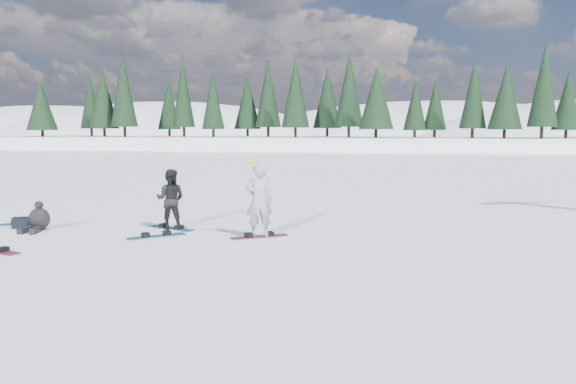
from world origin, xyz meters
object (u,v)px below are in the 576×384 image
object	(u,v)px
seated_rider	(38,219)
gear_bag	(21,223)
snowboard_loose_c	(4,225)
snowboard_loose_a	(156,236)
snowboarder_woman	(259,200)
snowboarder_man	(171,199)

from	to	relation	value
seated_rider	gear_bag	size ratio (longest dim) A/B	2.20
snowboard_loose_c	snowboard_loose_a	size ratio (longest dim) A/B	1.00
gear_bag	snowboard_loose_a	bearing A→B (deg)	-7.26
gear_bag	snowboard_loose_c	world-z (taller)	gear_bag
snowboarder_woman	snowboarder_man	size ratio (longest dim) A/B	1.23
snowboarder_woman	snowboard_loose_a	bearing A→B (deg)	-11.46
gear_bag	snowboard_loose_a	xyz separation A→B (m)	(4.21, -0.54, -0.14)
snowboarder_man	gear_bag	size ratio (longest dim) A/B	3.68
seated_rider	snowboard_loose_a	world-z (taller)	seated_rider
seated_rider	snowboard_loose_c	size ratio (longest dim) A/B	0.66
snowboarder_man	snowboard_loose_c	world-z (taller)	snowboarder_man
seated_rider	gear_bag	xyz separation A→B (m)	(-0.70, 0.25, -0.16)
snowboarder_woman	seated_rider	size ratio (longest dim) A/B	2.07
gear_bag	snowboard_loose_c	size ratio (longest dim) A/B	0.30
seated_rider	snowboard_loose_c	xyz separation A→B (m)	(-1.48, 0.55, -0.29)
snowboarder_woman	snowboard_loose_c	xyz separation A→B (m)	(-7.60, 0.43, -0.94)
snowboarder_man	snowboard_loose_a	world-z (taller)	snowboarder_man
snowboarder_woman	gear_bag	xyz separation A→B (m)	(-6.82, 0.14, -0.81)
snowboarder_woman	snowboard_loose_c	size ratio (longest dim) A/B	1.36
snowboarder_woman	gear_bag	distance (m)	6.87
snowboarder_man	gear_bag	xyz separation A→B (m)	(-4.16, -0.60, -0.68)
seated_rider	snowboarder_man	bearing A→B (deg)	4.74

